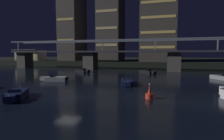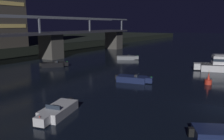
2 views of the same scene
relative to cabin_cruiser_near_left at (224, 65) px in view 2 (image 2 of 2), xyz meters
name	(u,v)px [view 2 (image 2 of 2)]	position (x,y,z in m)	size (l,w,h in m)	color
ground_plane	(220,110)	(-19.21, -2.40, -1.05)	(400.00, 400.00, 0.00)	black
cabin_cruiser_near_left	(224,65)	(0.00, 0.00, 0.00)	(5.21, 9.30, 2.79)	silver
speedboat_near_center	(54,64)	(-12.94, 26.85, -0.64)	(4.54, 4.21, 1.16)	black
speedboat_near_right	(57,111)	(-28.53, 9.04, -0.64)	(5.18, 2.78, 1.16)	silver
speedboat_mid_right	(133,79)	(-14.73, 9.13, -0.64)	(2.69, 5.20, 1.16)	#19234C
speedboat_far_center	(127,58)	(2.24, 20.01, -0.64)	(3.67, 4.84, 1.16)	gray
channel_buoy	(208,81)	(-10.33, 0.41, -0.57)	(0.90, 0.90, 1.76)	red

